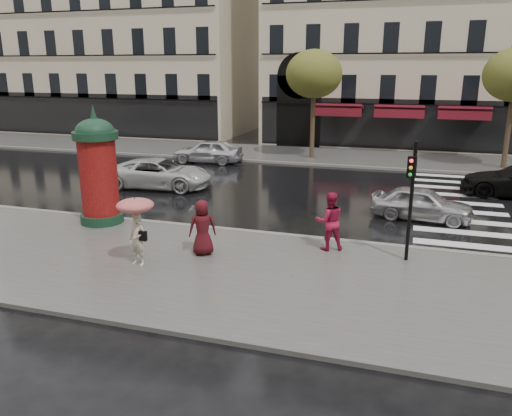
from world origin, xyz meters
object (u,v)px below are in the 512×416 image
(car_silver, at_px, (422,203))
(man_burgundy, at_px, (203,227))
(woman_red, at_px, (329,221))
(traffic_light, at_px, (411,190))
(car_white, at_px, (159,174))
(morris_column, at_px, (98,167))
(woman_umbrella, at_px, (136,220))
(car_far_silver, at_px, (208,151))

(car_silver, bearing_deg, man_burgundy, 140.80)
(woman_red, bearing_deg, traffic_light, 149.60)
(traffic_light, height_order, car_white, traffic_light)
(woman_red, distance_m, traffic_light, 2.64)
(car_silver, bearing_deg, morris_column, 117.45)
(man_burgundy, xyz_separation_m, morris_column, (-4.83, 1.93, 1.19))
(man_burgundy, height_order, car_silver, man_burgundy)
(man_burgundy, xyz_separation_m, car_silver, (6.37, 6.12, -0.34))
(morris_column, distance_m, car_silver, 12.06)
(morris_column, height_order, car_silver, morris_column)
(woman_umbrella, relative_size, woman_red, 1.10)
(man_burgundy, distance_m, morris_column, 5.34)
(traffic_light, distance_m, car_silver, 5.14)
(woman_umbrella, height_order, car_white, woman_umbrella)
(woman_red, distance_m, man_burgundy, 3.90)
(car_white, height_order, car_far_silver, car_far_silver)
(traffic_light, bearing_deg, woman_umbrella, -160.66)
(woman_umbrella, xyz_separation_m, traffic_light, (7.35, 2.58, 0.80))
(morris_column, relative_size, car_far_silver, 1.02)
(traffic_light, distance_m, car_far_silver, 17.80)
(traffic_light, bearing_deg, man_burgundy, -167.87)
(morris_column, xyz_separation_m, traffic_light, (10.73, -0.67, 0.09))
(traffic_light, bearing_deg, car_white, 150.29)
(traffic_light, bearing_deg, morris_column, 176.45)
(woman_red, xyz_separation_m, car_white, (-9.17, 6.26, -0.34))
(morris_column, xyz_separation_m, car_white, (-0.76, 5.89, -1.46))
(man_burgundy, distance_m, car_white, 9.62)
(man_burgundy, relative_size, car_silver, 0.46)
(morris_column, distance_m, car_far_silver, 12.72)
(man_burgundy, height_order, car_white, man_burgundy)
(man_burgundy, bearing_deg, car_far_silver, -96.52)
(man_burgundy, distance_m, car_silver, 8.84)
(woman_red, height_order, car_silver, woman_red)
(man_burgundy, bearing_deg, car_silver, -164.64)
(woman_umbrella, bearing_deg, car_far_silver, 105.55)
(morris_column, bearing_deg, car_white, 97.32)
(morris_column, height_order, traffic_light, morris_column)
(traffic_light, bearing_deg, car_far_silver, 131.56)
(man_burgundy, xyz_separation_m, traffic_light, (5.90, 1.27, 1.28))
(car_far_silver, bearing_deg, morris_column, -0.03)
(woman_umbrella, distance_m, traffic_light, 7.83)
(woman_umbrella, height_order, woman_red, woman_umbrella)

